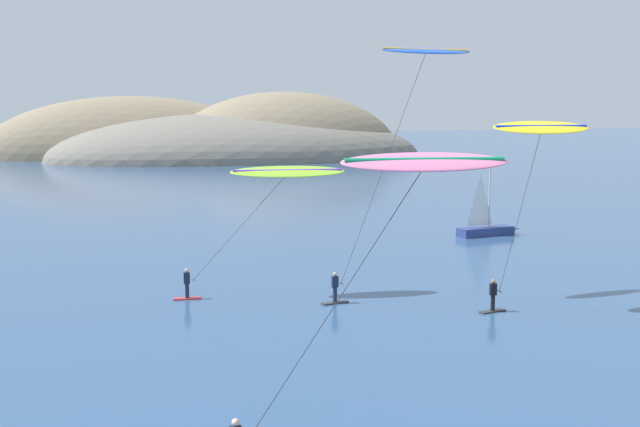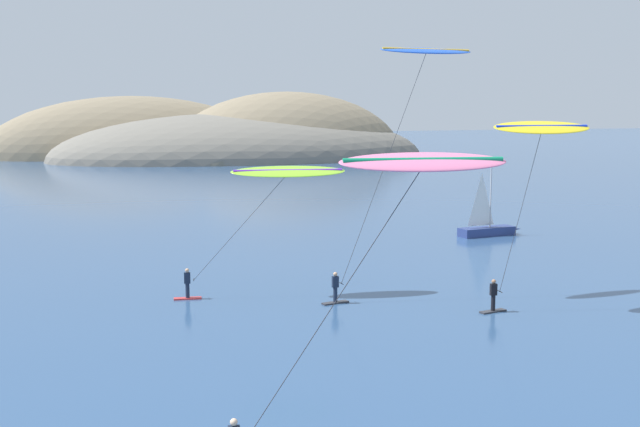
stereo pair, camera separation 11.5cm
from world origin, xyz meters
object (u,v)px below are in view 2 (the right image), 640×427
at_px(kitesurfer_blue, 418,73).
at_px(kitesurfer_pink, 404,192).
at_px(kitesurfer_yellow, 539,140).
at_px(sailboat_near, 490,228).
at_px(kitesurfer_lime, 282,178).

xyz_separation_m(kitesurfer_blue, kitesurfer_pink, (-9.66, -18.92, -4.13)).
xyz_separation_m(kitesurfer_pink, kitesurfer_yellow, (14.18, 14.25, 0.72)).
relative_size(sailboat_near, kitesurfer_blue, 0.44).
bearing_deg(kitesurfer_lime, kitesurfer_pink, -97.48).
bearing_deg(kitesurfer_yellow, kitesurfer_lime, 147.46).
height_order(kitesurfer_blue, kitesurfer_yellow, kitesurfer_blue).
distance_m(kitesurfer_blue, kitesurfer_yellow, 7.34).
xyz_separation_m(kitesurfer_lime, kitesurfer_yellow, (11.36, -7.25, 2.23)).
bearing_deg(kitesurfer_pink, kitesurfer_blue, 62.96).
distance_m(sailboat_near, kitesurfer_yellow, 25.38).
bearing_deg(kitesurfer_blue, kitesurfer_yellow, -45.96).
relative_size(kitesurfer_lime, kitesurfer_yellow, 0.97).
distance_m(kitesurfer_lime, kitesurfer_yellow, 13.65).
height_order(kitesurfer_lime, kitesurfer_yellow, kitesurfer_yellow).
distance_m(sailboat_near, kitesurfer_lime, 26.82).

